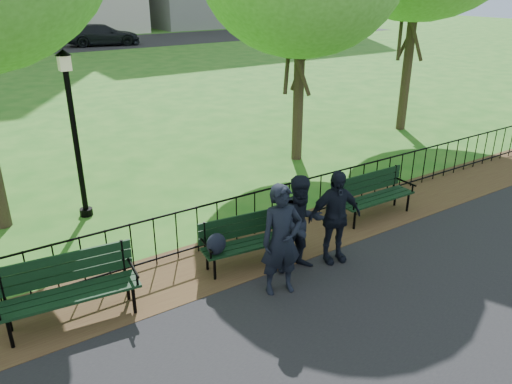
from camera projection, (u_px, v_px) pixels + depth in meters
ground at (313, 288)px, 7.90m from camera, size 120.00×120.00×0.00m
dirt_strip at (261, 248)px, 9.05m from camera, size 60.00×1.60×0.01m
iron_fence at (246, 214)px, 9.24m from camera, size 24.06×0.06×1.00m
park_bench_main at (237, 238)px, 8.24m from camera, size 1.70×0.70×0.93m
park_bench_left_a at (68, 282)px, 6.95m from camera, size 1.93×0.78×1.07m
park_bench_right_a at (374, 190)px, 10.11m from camera, size 1.74×0.55×0.98m
lamppost at (74, 130)px, 9.63m from camera, size 0.30×0.30×3.34m
person_left at (281, 240)px, 7.47m from camera, size 0.73×0.58×1.77m
person_mid at (301, 224)px, 8.09m from camera, size 0.86×0.54×1.66m
person_right at (335, 217)px, 8.36m from camera, size 1.03×0.62×1.64m
sedan_silver at (16, 38)px, 34.35m from camera, size 5.27×3.05×1.64m
sedan_dark at (103, 35)px, 36.93m from camera, size 5.59×3.28×1.52m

